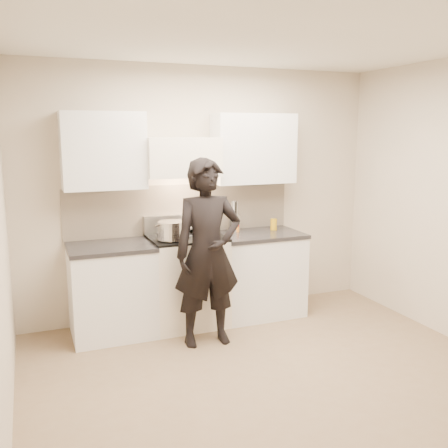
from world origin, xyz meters
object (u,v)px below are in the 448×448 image
(stove, at_px, (187,280))
(wok, at_px, (200,221))
(person, at_px, (208,253))
(counter_right, at_px, (258,273))
(utensil_crock, at_px, (234,222))

(stove, xyz_separation_m, wok, (0.20, 0.14, 0.59))
(stove, bearing_deg, person, -85.81)
(counter_right, distance_m, person, 1.05)
(person, bearing_deg, wok, 78.73)
(stove, xyz_separation_m, counter_right, (0.83, 0.00, -0.01))
(wok, relative_size, utensil_crock, 1.52)
(person, bearing_deg, stove, 96.04)
(wok, bearing_deg, stove, -144.11)
(stove, relative_size, counter_right, 1.04)
(counter_right, xyz_separation_m, wok, (-0.63, 0.14, 0.61))
(stove, bearing_deg, counter_right, 0.00)
(counter_right, height_order, person, person)
(stove, distance_m, person, 0.68)
(counter_right, distance_m, utensil_crock, 0.63)
(stove, relative_size, utensil_crock, 2.86)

